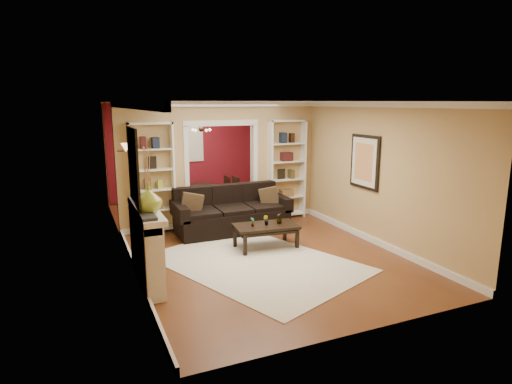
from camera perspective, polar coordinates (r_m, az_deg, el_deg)
name	(u,v)px	position (r m, az deg, el deg)	size (l,w,h in m)	color
floor	(241,237)	(8.76, -2.01, -6.03)	(8.00, 8.00, 0.00)	brown
ceiling	(240,102)	(8.34, -2.15, 11.93)	(8.00, 8.00, 0.00)	white
wall_back	(189,151)	(12.23, -8.91, 5.42)	(8.00, 8.00, 0.00)	tan
wall_front	(369,223)	(5.01, 14.77, -4.03)	(8.00, 8.00, 0.00)	tan
wall_left	(122,180)	(7.92, -17.43, 1.59)	(8.00, 8.00, 0.00)	tan
wall_right	(337,165)	(9.48, 10.73, 3.53)	(8.00, 8.00, 0.00)	tan
partition_wall	(221,164)	(9.56, -4.69, 3.77)	(4.50, 0.15, 2.70)	tan
red_back_panel	(189,152)	(12.20, -8.87, 5.27)	(4.44, 0.04, 2.64)	maroon
dining_window	(189,144)	(12.14, -8.86, 6.33)	(0.78, 0.03, 0.98)	#8CA5CC
area_rug	(257,263)	(7.40, 0.10, -9.41)	(2.43, 3.41, 0.01)	silver
sofa	(232,210)	(9.02, -3.25, -2.37)	(2.42, 1.05, 0.95)	black
pillow_left	(192,204)	(8.71, -8.54, -1.64)	(0.43, 0.12, 0.43)	brown
pillow_right	(269,198)	(9.28, 1.77, -0.76)	(0.40, 0.11, 0.40)	brown
coffee_table	(266,236)	(8.08, 1.33, -5.92)	(1.17, 0.64, 0.45)	black
plant_left	(252,222)	(7.88, -0.47, -4.00)	(0.09, 0.06, 0.18)	#336626
plant_center	(266,220)	(7.99, 1.34, -3.79)	(0.10, 0.08, 0.18)	#336626
plant_right	(279,218)	(8.10, 3.11, -3.49)	(0.11, 0.11, 0.20)	#336626
bookshelf_left	(152,179)	(9.06, -13.65, 1.74)	(0.90, 0.30, 2.30)	white
bookshelf_right	(286,170)	(10.03, 4.07, 3.00)	(0.90, 0.30, 2.30)	white
fireplace	(148,245)	(6.68, -14.26, -6.91)	(0.32, 1.70, 1.16)	white
vase	(148,199)	(6.18, -14.16, -0.95)	(0.38, 0.38, 0.39)	#9CB239
mirror	(133,166)	(6.38, -16.05, 3.40)	(0.03, 0.95, 1.10)	silver
wall_sconce	(123,149)	(8.41, -17.36, 5.46)	(0.18, 0.18, 0.22)	#FFE0A5
framed_art	(364,162)	(8.63, 14.26, 3.91)	(0.04, 0.85, 1.05)	black
dining_table	(203,199)	(11.00, -7.09, -0.88)	(0.89, 1.60, 0.56)	black
dining_chair_nw	(185,199)	(10.56, -9.51, -0.90)	(0.38, 0.38, 0.78)	black
dining_chair_ne	(227,193)	(10.85, -3.87, -0.16)	(0.43, 0.43, 0.87)	black
dining_chair_sw	(179,193)	(11.12, -10.26, -0.19)	(0.40, 0.40, 0.81)	black
dining_chair_se	(220,190)	(11.41, -4.87, 0.22)	(0.39, 0.39, 0.79)	black
chandelier	(201,130)	(10.92, -7.30, 8.25)	(0.50, 0.50, 0.30)	#382319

